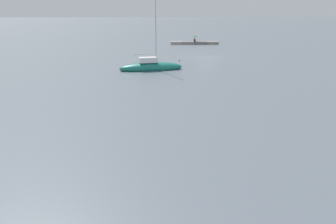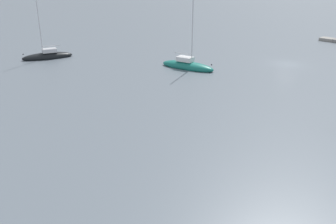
% 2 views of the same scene
% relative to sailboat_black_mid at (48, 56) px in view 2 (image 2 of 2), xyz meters
% --- Properties ---
extents(ground_plane, '(500.00, 500.00, 0.00)m').
position_rel_sailboat_black_mid_xyz_m(ground_plane, '(-26.44, -22.60, -0.36)').
color(ground_plane, slate).
extents(sailboat_black_mid, '(4.30, 7.52, 10.23)m').
position_rel_sailboat_black_mid_xyz_m(sailboat_black_mid, '(0.00, 0.00, 0.00)').
color(sailboat_black_mid, black).
rests_on(sailboat_black_mid, ground_plane).
extents(sailboat_teal_far, '(8.01, 3.98, 9.76)m').
position_rel_sailboat_black_mid_xyz_m(sailboat_teal_far, '(-18.29, -10.89, 0.02)').
color(sailboat_teal_far, '#197266').
rests_on(sailboat_teal_far, ground_plane).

